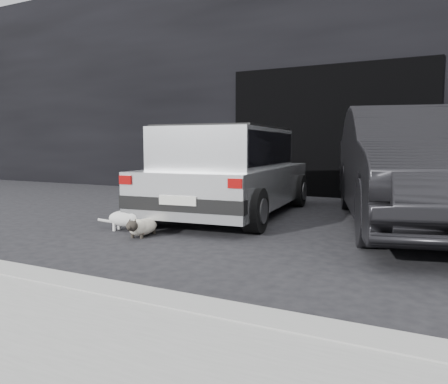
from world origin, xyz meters
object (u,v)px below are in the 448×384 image
at_px(cat_siamese, 141,227).
at_px(cat_white, 129,218).
at_px(second_car, 416,166).
at_px(silver_hatchback, 229,168).

distance_m(cat_siamese, cat_white, 0.40).
xyz_separation_m(second_car, cat_siamese, (-2.70, -2.08, -0.66)).
relative_size(silver_hatchback, cat_siamese, 5.25).
bearing_deg(second_car, cat_siamese, -157.57).
height_order(silver_hatchback, cat_white, silver_hatchback).
height_order(second_car, cat_white, second_car).
xyz_separation_m(second_car, cat_white, (-3.05, -1.88, -0.61)).
height_order(silver_hatchback, second_car, second_car).
distance_m(silver_hatchback, cat_siamese, 1.95).
distance_m(silver_hatchback, second_car, 2.51).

